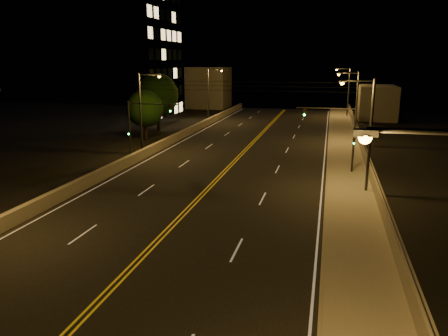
% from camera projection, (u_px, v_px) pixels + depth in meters
% --- Properties ---
extents(road, '(18.00, 120.00, 0.02)m').
position_uv_depth(road, '(205.00, 192.00, 32.92)').
color(road, black).
rests_on(road, ground).
extents(sidewalk, '(3.60, 120.00, 0.30)m').
position_uv_depth(sidewalk, '(353.00, 201.00, 30.42)').
color(sidewalk, gray).
rests_on(sidewalk, ground).
extents(curb, '(0.14, 120.00, 0.15)m').
position_uv_depth(curb, '(326.00, 200.00, 30.87)').
color(curb, gray).
rests_on(curb, ground).
extents(parapet_wall, '(0.30, 120.00, 1.00)m').
position_uv_depth(parapet_wall, '(379.00, 194.00, 29.89)').
color(parapet_wall, gray).
rests_on(parapet_wall, sidewalk).
extents(jersey_barrier, '(0.45, 120.00, 0.94)m').
position_uv_depth(jersey_barrier, '(92.00, 179.00, 34.95)').
color(jersey_barrier, gray).
rests_on(jersey_barrier, ground).
extents(distant_building_right, '(6.00, 10.00, 5.56)m').
position_uv_depth(distant_building_right, '(377.00, 102.00, 73.97)').
color(distant_building_right, slate).
rests_on(distant_building_right, ground).
extents(distant_building_left, '(8.00, 8.00, 8.35)m').
position_uv_depth(distant_building_left, '(209.00, 88.00, 91.11)').
color(distant_building_left, slate).
rests_on(distant_building_left, ground).
extents(parapet_rail, '(0.06, 120.00, 0.06)m').
position_uv_depth(parapet_rail, '(380.00, 186.00, 29.76)').
color(parapet_rail, black).
rests_on(parapet_rail, parapet_wall).
extents(lane_markings, '(17.32, 116.00, 0.00)m').
position_uv_depth(lane_markings, '(204.00, 192.00, 32.85)').
color(lane_markings, silver).
rests_on(lane_markings, road).
extents(streetlight_0, '(2.55, 0.28, 8.45)m').
position_uv_depth(streetlight_0, '(445.00, 287.00, 9.43)').
color(streetlight_0, '#2D2D33').
rests_on(streetlight_0, ground).
extents(streetlight_1, '(2.55, 0.28, 8.45)m').
position_uv_depth(streetlight_1, '(367.00, 129.00, 31.40)').
color(streetlight_1, '#2D2D33').
rests_on(streetlight_1, ground).
extents(streetlight_2, '(2.55, 0.28, 8.45)m').
position_uv_depth(streetlight_2, '(354.00, 103.00, 50.08)').
color(streetlight_2, '#2D2D33').
rests_on(streetlight_2, ground).
extents(streetlight_3, '(2.55, 0.28, 8.45)m').
position_uv_depth(streetlight_3, '(347.00, 89.00, 75.04)').
color(streetlight_3, '#2D2D33').
rests_on(streetlight_3, ground).
extents(streetlight_5, '(2.55, 0.28, 8.45)m').
position_uv_depth(streetlight_5, '(143.00, 108.00, 44.98)').
color(streetlight_5, '#2D2D33').
rests_on(streetlight_5, ground).
extents(streetlight_6, '(2.55, 0.28, 8.45)m').
position_uv_depth(streetlight_6, '(210.00, 91.00, 69.54)').
color(streetlight_6, '#2D2D33').
rests_on(streetlight_6, ground).
extents(traffic_signal_right, '(5.11, 0.31, 5.92)m').
position_uv_depth(traffic_signal_right, '(342.00, 132.00, 37.32)').
color(traffic_signal_right, '#2D2D33').
rests_on(traffic_signal_right, ground).
extents(traffic_signal_left, '(5.11, 0.31, 5.92)m').
position_uv_depth(traffic_signal_left, '(139.00, 124.00, 41.60)').
color(traffic_signal_left, '#2D2D33').
rests_on(traffic_signal_left, ground).
extents(overhead_wires, '(22.00, 0.03, 0.83)m').
position_uv_depth(overhead_wires, '(232.00, 86.00, 40.11)').
color(overhead_wires, black).
extents(building_tower, '(24.00, 15.00, 25.13)m').
position_uv_depth(building_tower, '(95.00, 45.00, 68.76)').
color(building_tower, slate).
rests_on(building_tower, ground).
extents(tree_0, '(4.55, 4.55, 6.17)m').
position_uv_depth(tree_0, '(145.00, 109.00, 53.80)').
color(tree_0, black).
rests_on(tree_0, ground).
extents(tree_1, '(5.88, 5.88, 7.96)m').
position_uv_depth(tree_1, '(157.00, 95.00, 61.06)').
color(tree_1, black).
rests_on(tree_1, ground).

